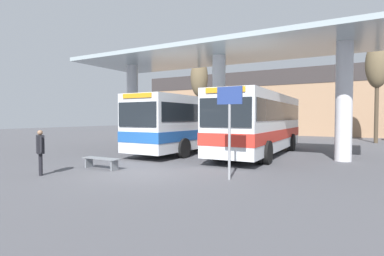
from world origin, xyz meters
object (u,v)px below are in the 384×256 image
Objects in this scene: pedestrian_waiting at (40,148)px; poplar_tree_behind_left at (377,66)px; transit_bus_center_bay at (260,121)px; transit_bus_left_bay at (196,122)px; waiting_bench_near_pillar at (101,161)px; info_sign_platform at (230,114)px; poplar_tree_behind_right at (199,78)px.

pedestrian_waiting is 25.68m from poplar_tree_behind_left.
pedestrian_waiting is 0.19× the size of poplar_tree_behind_left.
poplar_tree_behind_left reaches higher than transit_bus_center_bay.
poplar_tree_behind_left is at bearing -129.14° from transit_bus_left_bay.
pedestrian_waiting is at bearing -114.05° from waiting_bench_near_pillar.
info_sign_platform is 23.20m from poplar_tree_behind_right.
pedestrian_waiting is at bearing -76.67° from poplar_tree_behind_right.
transit_bus_left_bay is at bearing -130.35° from poplar_tree_behind_left.
transit_bus_left_bay is 1.08× the size of transit_bus_center_bay.
poplar_tree_behind_right is at bearing -50.69° from transit_bus_center_bay.
poplar_tree_behind_right is at bearing -179.81° from poplar_tree_behind_left.
waiting_bench_near_pillar is at bearing -173.37° from info_sign_platform.
waiting_bench_near_pillar is at bearing 93.82° from pedestrian_waiting.
pedestrian_waiting is at bearing -116.89° from poplar_tree_behind_left.
transit_bus_center_bay is 6.44× the size of pedestrian_waiting.
waiting_bench_near_pillar is 0.21× the size of poplar_tree_behind_left.
poplar_tree_behind_right reaches higher than pedestrian_waiting.
transit_bus_left_bay is at bearing -4.25° from transit_bus_center_bay.
poplar_tree_behind_left is 0.99× the size of poplar_tree_behind_right.
info_sign_platform reaches higher than pedestrian_waiting.
poplar_tree_behind_right is (-11.62, 19.65, 4.17)m from info_sign_platform.
poplar_tree_behind_left is at bearing 90.98° from pedestrian_waiting.
info_sign_platform is 0.37× the size of poplar_tree_behind_right.
transit_bus_left_bay is 4.27m from transit_bus_center_bay.
transit_bus_left_bay is 1.34× the size of poplar_tree_behind_right.
transit_bus_left_bay is 3.65× the size of info_sign_platform.
transit_bus_left_bay is 6.96× the size of pedestrian_waiting.
info_sign_platform is (5.35, -7.48, 0.40)m from transit_bus_left_bay.
info_sign_platform is 6.99m from pedestrian_waiting.
pedestrian_waiting reaches higher than waiting_bench_near_pillar.
transit_bus_center_bay is 16.89m from poplar_tree_behind_right.
poplar_tree_behind_left is (11.36, 22.40, 5.40)m from pedestrian_waiting.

